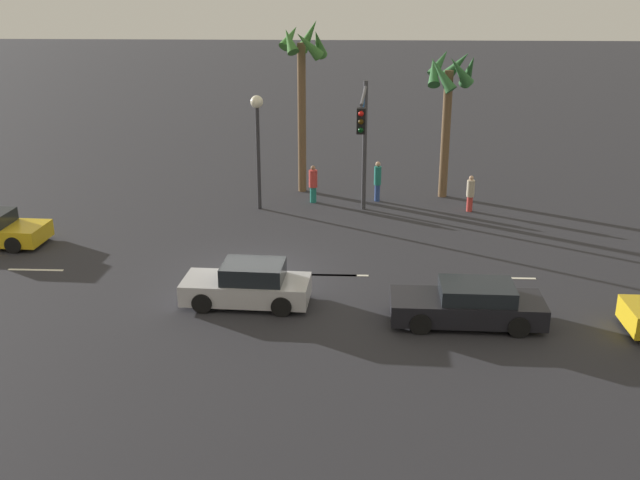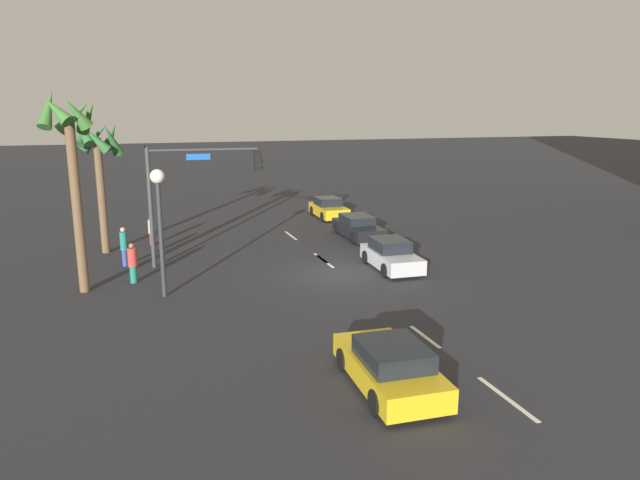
{
  "view_description": "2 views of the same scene",
  "coord_description": "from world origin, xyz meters",
  "px_view_note": "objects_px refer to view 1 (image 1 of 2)",
  "views": [
    {
      "loc": [
        3.39,
        -24.0,
        9.75
      ],
      "look_at": [
        2.28,
        -0.1,
        1.34
      ],
      "focal_mm": 41.38,
      "sensor_mm": 36.0,
      "label": 1
    },
    {
      "loc": [
        -23.84,
        8.97,
        7.36
      ],
      "look_at": [
        1.72,
        0.45,
        1.24
      ],
      "focal_mm": 32.5,
      "sensor_mm": 36.0,
      "label": 2
    }
  ],
  "objects_px": {
    "pedestrian_2": "(313,183)",
    "palm_tree_1": "(450,86)",
    "traffic_signal": "(364,131)",
    "pedestrian_1": "(378,180)",
    "car_0": "(469,305)",
    "streetlamp": "(257,129)",
    "palm_tree_0": "(304,67)",
    "car_3": "(248,285)",
    "pedestrian_0": "(470,193)"
  },
  "relations": [
    {
      "from": "car_3",
      "to": "traffic_signal",
      "type": "height_order",
      "value": "traffic_signal"
    },
    {
      "from": "palm_tree_1",
      "to": "traffic_signal",
      "type": "bearing_deg",
      "value": -133.72
    },
    {
      "from": "pedestrian_1",
      "to": "pedestrian_2",
      "type": "bearing_deg",
      "value": -173.47
    },
    {
      "from": "traffic_signal",
      "to": "pedestrian_1",
      "type": "relative_size",
      "value": 3.03
    },
    {
      "from": "pedestrian_2",
      "to": "palm_tree_0",
      "type": "distance_m",
      "value": 5.48
    },
    {
      "from": "traffic_signal",
      "to": "pedestrian_0",
      "type": "xyz_separation_m",
      "value": [
        4.83,
        1.78,
        -3.09
      ]
    },
    {
      "from": "car_0",
      "to": "pedestrian_1",
      "type": "xyz_separation_m",
      "value": [
        -2.38,
        12.99,
        0.41
      ]
    },
    {
      "from": "pedestrian_1",
      "to": "palm_tree_1",
      "type": "relative_size",
      "value": 0.27
    },
    {
      "from": "palm_tree_1",
      "to": "pedestrian_0",
      "type": "bearing_deg",
      "value": -69.22
    },
    {
      "from": "car_0",
      "to": "car_3",
      "type": "bearing_deg",
      "value": 170.86
    },
    {
      "from": "pedestrian_2",
      "to": "streetlamp",
      "type": "bearing_deg",
      "value": -154.42
    },
    {
      "from": "car_3",
      "to": "palm_tree_1",
      "type": "distance_m",
      "value": 15.59
    },
    {
      "from": "streetlamp",
      "to": "pedestrian_0",
      "type": "height_order",
      "value": "streetlamp"
    },
    {
      "from": "traffic_signal",
      "to": "palm_tree_1",
      "type": "bearing_deg",
      "value": 46.28
    },
    {
      "from": "car_0",
      "to": "palm_tree_0",
      "type": "distance_m",
      "value": 16.65
    },
    {
      "from": "pedestrian_0",
      "to": "palm_tree_1",
      "type": "height_order",
      "value": "palm_tree_1"
    },
    {
      "from": "pedestrian_2",
      "to": "palm_tree_0",
      "type": "relative_size",
      "value": 0.21
    },
    {
      "from": "car_3",
      "to": "traffic_signal",
      "type": "xyz_separation_m",
      "value": [
        3.68,
        8.68,
        3.31
      ]
    },
    {
      "from": "pedestrian_2",
      "to": "pedestrian_1",
      "type": "bearing_deg",
      "value": 6.53
    },
    {
      "from": "car_3",
      "to": "pedestrian_1",
      "type": "xyz_separation_m",
      "value": [
        4.43,
        11.9,
        0.38
      ]
    },
    {
      "from": "pedestrian_0",
      "to": "palm_tree_0",
      "type": "distance_m",
      "value": 9.69
    },
    {
      "from": "pedestrian_2",
      "to": "palm_tree_1",
      "type": "relative_size",
      "value": 0.25
    },
    {
      "from": "car_3",
      "to": "pedestrian_1",
      "type": "relative_size",
      "value": 2.16
    },
    {
      "from": "traffic_signal",
      "to": "palm_tree_1",
      "type": "height_order",
      "value": "palm_tree_1"
    },
    {
      "from": "pedestrian_1",
      "to": "pedestrian_2",
      "type": "height_order",
      "value": "pedestrian_1"
    },
    {
      "from": "pedestrian_0",
      "to": "palm_tree_1",
      "type": "relative_size",
      "value": 0.24
    },
    {
      "from": "pedestrian_2",
      "to": "palm_tree_1",
      "type": "distance_m",
      "value": 7.65
    },
    {
      "from": "car_0",
      "to": "traffic_signal",
      "type": "height_order",
      "value": "traffic_signal"
    },
    {
      "from": "pedestrian_2",
      "to": "palm_tree_0",
      "type": "xyz_separation_m",
      "value": [
        -0.54,
        1.94,
        5.09
      ]
    },
    {
      "from": "car_3",
      "to": "palm_tree_1",
      "type": "xyz_separation_m",
      "value": [
        7.63,
        12.8,
        4.6
      ]
    },
    {
      "from": "streetlamp",
      "to": "palm_tree_1",
      "type": "xyz_separation_m",
      "value": [
        8.56,
        2.38,
        1.57
      ]
    },
    {
      "from": "car_3",
      "to": "pedestrian_1",
      "type": "height_order",
      "value": "pedestrian_1"
    },
    {
      "from": "palm_tree_0",
      "to": "car_3",
      "type": "bearing_deg",
      "value": -93.8
    },
    {
      "from": "traffic_signal",
      "to": "pedestrian_1",
      "type": "xyz_separation_m",
      "value": [
        0.74,
        3.22,
        -2.93
      ]
    },
    {
      "from": "car_0",
      "to": "palm_tree_0",
      "type": "height_order",
      "value": "palm_tree_0"
    },
    {
      "from": "car_0",
      "to": "pedestrian_2",
      "type": "bearing_deg",
      "value": 113.01
    },
    {
      "from": "car_3",
      "to": "palm_tree_0",
      "type": "xyz_separation_m",
      "value": [
        0.9,
        13.5,
        5.37
      ]
    },
    {
      "from": "traffic_signal",
      "to": "pedestrian_2",
      "type": "distance_m",
      "value": 4.75
    },
    {
      "from": "car_3",
      "to": "traffic_signal",
      "type": "relative_size",
      "value": 0.71
    },
    {
      "from": "pedestrian_0",
      "to": "palm_tree_0",
      "type": "bearing_deg",
      "value": 158.24
    },
    {
      "from": "car_3",
      "to": "car_0",
      "type": "bearing_deg",
      "value": -9.14
    },
    {
      "from": "car_0",
      "to": "pedestrian_2",
      "type": "height_order",
      "value": "pedestrian_2"
    },
    {
      "from": "pedestrian_0",
      "to": "traffic_signal",
      "type": "bearing_deg",
      "value": -159.76
    },
    {
      "from": "car_0",
      "to": "palm_tree_1",
      "type": "xyz_separation_m",
      "value": [
        0.82,
        13.9,
        4.63
      ]
    },
    {
      "from": "car_0",
      "to": "pedestrian_0",
      "type": "xyz_separation_m",
      "value": [
        1.71,
        11.55,
        0.26
      ]
    },
    {
      "from": "streetlamp",
      "to": "pedestrian_2",
      "type": "distance_m",
      "value": 3.8
    },
    {
      "from": "traffic_signal",
      "to": "streetlamp",
      "type": "relative_size",
      "value": 1.12
    },
    {
      "from": "car_3",
      "to": "streetlamp",
      "type": "distance_m",
      "value": 10.89
    },
    {
      "from": "palm_tree_1",
      "to": "pedestrian_2",
      "type": "bearing_deg",
      "value": -168.64
    },
    {
      "from": "traffic_signal",
      "to": "palm_tree_0",
      "type": "xyz_separation_m",
      "value": [
        -2.79,
        4.82,
        2.06
      ]
    }
  ]
}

